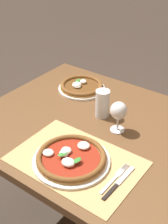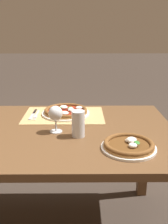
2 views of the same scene
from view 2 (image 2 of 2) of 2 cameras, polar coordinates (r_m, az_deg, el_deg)
The scene contains 8 objects.
dining_table at distance 1.58m, azimuth -6.54°, elevation -7.00°, with size 1.43×0.97×0.74m.
paper_placemat at distance 1.78m, azimuth -4.40°, elevation -0.67°, with size 0.54×0.36×0.00m, color tan.
pizza_near at distance 1.79m, azimuth -3.96°, elevation 0.15°, with size 0.33×0.33×0.05m.
pizza_far at distance 1.32m, azimuth 9.75°, elevation -7.15°, with size 0.27×0.27×0.05m.
wine_glass at distance 1.48m, azimuth -6.22°, elevation -0.52°, with size 0.08×0.08×0.16m.
pint_glass at distance 1.42m, azimuth -1.27°, elevation -2.68°, with size 0.07×0.07×0.15m.
fork at distance 1.80m, azimuth -10.33°, elevation -0.63°, with size 0.02×0.20×0.00m.
knife at distance 1.81m, azimuth -11.04°, elevation -0.51°, with size 0.02×0.22×0.01m.
Camera 2 is at (-0.17, 1.42, 1.32)m, focal length 42.00 mm.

